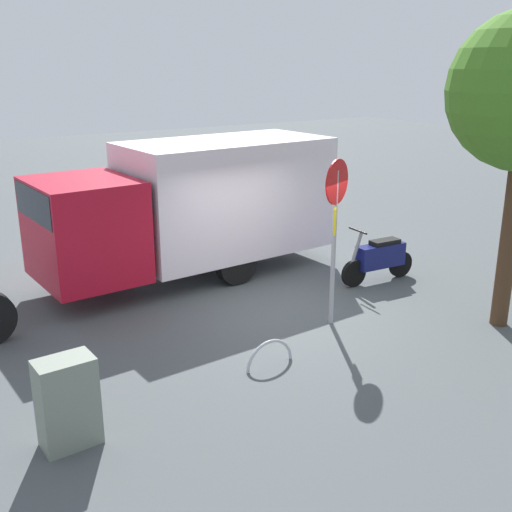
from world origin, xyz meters
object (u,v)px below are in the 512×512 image
object	(u,v)px
box_truck_near	(187,204)
utility_cabinet	(68,403)
stop_sign	(335,217)
bike_rack_hoop	(270,365)
motorcycle	(380,258)

from	to	relation	value
box_truck_near	utility_cabinet	xyz separation A→B (m)	(4.00, 4.63, -1.02)
stop_sign	bike_rack_hoop	bearing A→B (deg)	21.66
motorcycle	bike_rack_hoop	world-z (taller)	motorcycle
stop_sign	utility_cabinet	size ratio (longest dim) A/B	2.58
motorcycle	stop_sign	world-z (taller)	stop_sign
box_truck_near	utility_cabinet	world-z (taller)	box_truck_near
stop_sign	bike_rack_hoop	size ratio (longest dim) A/B	3.41
motorcycle	bike_rack_hoop	bearing A→B (deg)	28.67
utility_cabinet	motorcycle	bearing A→B (deg)	-163.04
box_truck_near	stop_sign	size ratio (longest dim) A/B	2.76
box_truck_near	motorcycle	world-z (taller)	box_truck_near
utility_cabinet	stop_sign	bearing A→B (deg)	-167.93
box_truck_near	bike_rack_hoop	world-z (taller)	box_truck_near
motorcycle	utility_cabinet	distance (m)	7.51
box_truck_near	utility_cabinet	size ratio (longest dim) A/B	7.12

